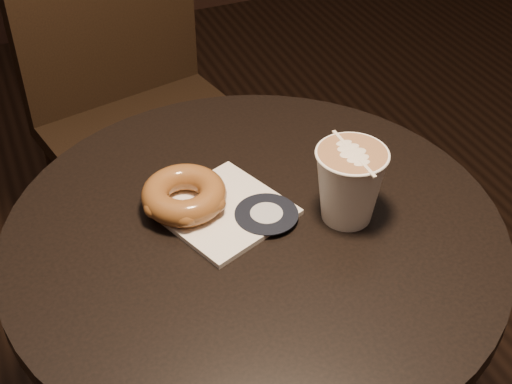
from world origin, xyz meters
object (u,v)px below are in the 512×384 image
at_px(chair, 130,75).
at_px(latte_cup, 349,185).
at_px(doughnut, 184,195).
at_px(pastry_bag, 224,211).
at_px(cafe_table, 255,322).

bearing_deg(chair, latte_cup, -92.34).
xyz_separation_m(chair, doughnut, (-0.08, -0.65, 0.17)).
height_order(doughnut, latte_cup, latte_cup).
relative_size(chair, pastry_bag, 6.85).
relative_size(cafe_table, pastry_bag, 4.70).
relative_size(cafe_table, latte_cup, 6.79).
bearing_deg(doughnut, cafe_table, -43.35).
relative_size(chair, latte_cup, 9.88).
distance_m(doughnut, latte_cup, 0.23).
xyz_separation_m(cafe_table, latte_cup, (0.13, -0.03, 0.25)).
height_order(chair, pastry_bag, chair).
xyz_separation_m(pastry_bag, latte_cup, (0.16, -0.07, 0.05)).
height_order(cafe_table, latte_cup, latte_cup).
bearing_deg(cafe_table, latte_cup, -12.95).
bearing_deg(chair, doughnut, -108.85).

